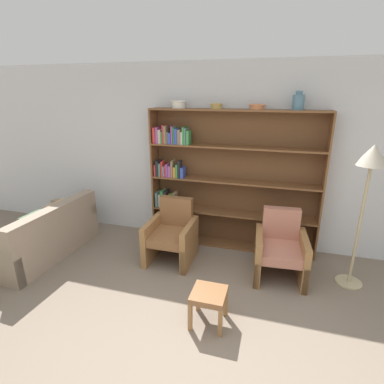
{
  "coord_description": "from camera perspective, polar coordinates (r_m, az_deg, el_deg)",
  "views": [
    {
      "loc": [
        0.61,
        -2.03,
        2.32
      ],
      "look_at": [
        -0.54,
        1.9,
        0.95
      ],
      "focal_mm": 28.0,
      "sensor_mm": 36.0,
      "label": 1
    }
  ],
  "objects": [
    {
      "name": "bookshelf",
      "position": [
        4.56,
        4.92,
        1.87
      ],
      "size": [
        2.51,
        0.3,
        2.1
      ],
      "color": "brown",
      "rests_on": "ground"
    },
    {
      "name": "couch",
      "position": [
        4.99,
        -26.45,
        -7.67
      ],
      "size": [
        0.89,
        1.67,
        0.79
      ],
      "rotation": [
        0.0,
        0.0,
        1.53
      ],
      "color": "gray",
      "rests_on": "ground"
    },
    {
      "name": "footstool",
      "position": [
        3.27,
        3.22,
        -19.47
      ],
      "size": [
        0.35,
        0.35,
        0.38
      ],
      "color": "olive",
      "rests_on": "ground"
    },
    {
      "name": "armchair_cushioned",
      "position": [
        4.13,
        16.46,
        -10.36
      ],
      "size": [
        0.69,
        0.73,
        0.86
      ],
      "rotation": [
        0.0,
        0.0,
        3.22
      ],
      "color": "olive",
      "rests_on": "ground"
    },
    {
      "name": "bowl_stoneware",
      "position": [
        4.28,
        12.31,
        15.66
      ],
      "size": [
        0.22,
        0.22,
        0.07
      ],
      "color": "#C67547",
      "rests_on": "bookshelf"
    },
    {
      "name": "floor_lamp",
      "position": [
        3.92,
        30.88,
        3.94
      ],
      "size": [
        0.34,
        0.34,
        1.78
      ],
      "color": "tan",
      "rests_on": "ground"
    },
    {
      "name": "armchair_leather",
      "position": [
        4.34,
        -3.86,
        -8.05
      ],
      "size": [
        0.64,
        0.68,
        0.86
      ],
      "rotation": [
        0.0,
        0.0,
        3.15
      ],
      "color": "olive",
      "rests_on": "ground"
    },
    {
      "name": "vase_tall",
      "position": [
        4.27,
        19.61,
        15.9
      ],
      "size": [
        0.15,
        0.15,
        0.24
      ],
      "color": "slate",
      "rests_on": "bookshelf"
    },
    {
      "name": "bowl_cream",
      "position": [
        4.51,
        -2.59,
        16.42
      ],
      "size": [
        0.21,
        0.21,
        0.11
      ],
      "color": "silver",
      "rests_on": "bookshelf"
    },
    {
      "name": "ground_plane",
      "position": [
        3.14,
        -0.38,
        -29.08
      ],
      "size": [
        24.0,
        24.0,
        0.0
      ],
      "primitive_type": "plane",
      "color": "#7A6B5B"
    },
    {
      "name": "wall_back",
      "position": [
        4.6,
        8.34,
        6.46
      ],
      "size": [
        12.0,
        0.06,
        2.75
      ],
      "color": "silver",
      "rests_on": "ground"
    },
    {
      "name": "bowl_brass",
      "position": [
        4.36,
        4.7,
        16.07
      ],
      "size": [
        0.17,
        0.17,
        0.07
      ],
      "color": "tan",
      "rests_on": "bookshelf"
    }
  ]
}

